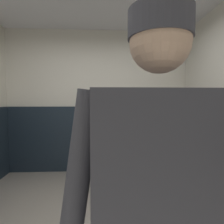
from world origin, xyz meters
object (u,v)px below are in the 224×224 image
at_px(person, 159,193).
at_px(soap_dispenser, 119,97).
at_px(urinal_left, 91,132).
at_px(urinal_middle, 132,131).

xyz_separation_m(person, soap_dispenser, (0.12, 2.93, 0.44)).
xyz_separation_m(urinal_left, urinal_middle, (0.75, 0.00, 0.00)).
bearing_deg(urinal_middle, soap_dispenser, 152.19).
relative_size(urinal_middle, soap_dispenser, 6.89).
height_order(urinal_left, urinal_middle, same).
bearing_deg(urinal_middle, person, -97.00).
relative_size(urinal_left, person, 0.75).
bearing_deg(soap_dispenser, urinal_middle, -27.81).
bearing_deg(soap_dispenser, urinal_left, -167.15).
distance_m(urinal_left, person, 2.85).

